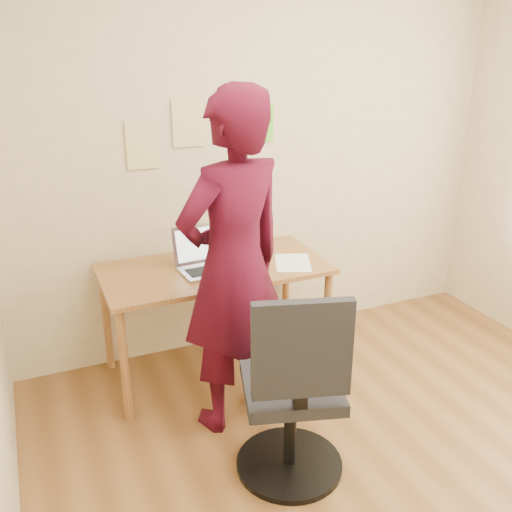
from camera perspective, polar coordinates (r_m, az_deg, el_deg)
name	(u,v)px	position (r m, az deg, el deg)	size (l,w,h in m)	color
room	(435,229)	(2.44, 17.42, 2.63)	(3.58, 3.58, 2.78)	brown
desk	(215,279)	(3.60, -4.14, -2.35)	(1.40, 0.70, 0.74)	#996034
laptop	(206,261)	(3.52, -5.01, -0.46)	(0.37, 0.33, 0.25)	#B6B6BD
paper_sheet	(293,262)	(3.63, 3.70, -0.65)	(0.22, 0.31, 0.00)	white
phone	(248,275)	(3.43, -0.82, -1.88)	(0.12, 0.14, 0.01)	black
wall_note_left	(143,145)	(3.62, -11.22, 10.86)	(0.21, 0.00, 0.30)	#D5C87F
wall_note_mid	(189,123)	(3.67, -6.76, 13.10)	(0.21, 0.00, 0.30)	#D5C87F
wall_note_right	(261,123)	(3.84, 0.47, 13.12)	(0.18, 0.00, 0.24)	#63D730
office_chair	(294,401)	(2.83, 3.78, -14.26)	(0.58, 0.59, 1.05)	black
person	(234,266)	(3.02, -2.23, -1.05)	(0.69, 0.45, 1.89)	#3E0818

